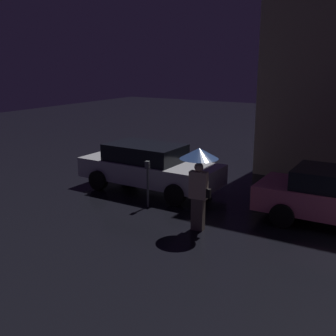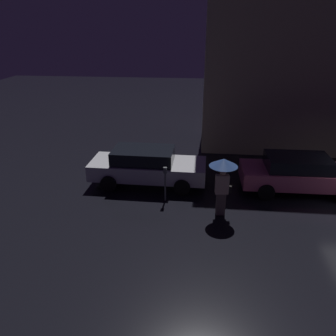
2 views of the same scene
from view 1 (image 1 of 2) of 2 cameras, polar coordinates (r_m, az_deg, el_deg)
parked_car_silver at (r=13.44m, az=-2.62°, el=0.23°), size 4.63×1.95×1.47m
pedestrian_with_umbrella at (r=10.04m, az=4.21°, el=-0.10°), size 0.93×0.93×2.06m
parking_meter at (r=11.82m, az=-2.78°, el=-1.49°), size 0.12×0.10×1.34m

